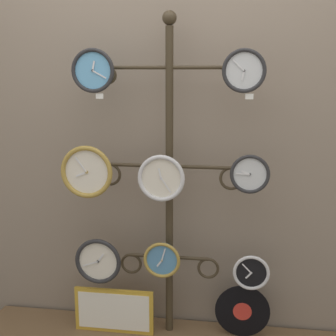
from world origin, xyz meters
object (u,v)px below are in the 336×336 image
object	(u,v)px
display_stand	(169,233)
clock_middle_right	(250,174)
clock_top_left	(93,71)
clock_middle_left	(87,172)
clock_top_right	(244,71)
clock_bottom_left	(98,261)
clock_bottom_right	(251,272)
clock_bottom_center	(162,260)
clock_middle_center	(161,178)
picture_frame	(114,311)
vinyl_record	(242,311)

from	to	relation	value
display_stand	clock_middle_right	size ratio (longest dim) A/B	8.98
clock_top_left	clock_middle_left	world-z (taller)	clock_top_left
clock_top_left	clock_top_right	xyz separation A→B (m)	(0.78, -0.02, -0.00)
display_stand	clock_bottom_left	distance (m)	0.43
display_stand	clock_bottom_right	world-z (taller)	display_stand
clock_middle_left	clock_bottom_center	world-z (taller)	clock_middle_left
display_stand	clock_middle_right	xyz separation A→B (m)	(0.44, -0.08, 0.37)
clock_top_left	clock_middle_right	world-z (taller)	clock_top_left
clock_top_right	clock_middle_left	size ratio (longest dim) A/B	0.75
clock_bottom_left	clock_top_left	bearing A→B (deg)	68.34
clock_top_left	clock_middle_center	world-z (taller)	clock_top_left
clock_middle_left	clock_bottom_right	xyz separation A→B (m)	(0.90, 0.02, -0.53)
clock_top_left	clock_bottom_center	xyz separation A→B (m)	(0.36, -0.00, -1.03)
clock_top_left	clock_bottom_center	bearing A→B (deg)	-0.69
clock_middle_left	clock_bottom_left	bearing A→B (deg)	25.70
display_stand	clock_middle_left	bearing A→B (deg)	-165.26
clock_top_left	clock_top_right	world-z (taller)	clock_top_left
clock_middle_left	clock_middle_right	bearing A→B (deg)	2.57
clock_top_right	clock_bottom_left	bearing A→B (deg)	178.73
clock_bottom_left	clock_bottom_right	xyz separation A→B (m)	(0.85, 0.00, -0.01)
clock_middle_right	picture_frame	bearing A→B (deg)	179.91
clock_middle_center	vinyl_record	bearing A→B (deg)	11.48
vinyl_record	display_stand	bearing A→B (deg)	178.64
clock_bottom_right	vinyl_record	size ratio (longest dim) A/B	0.63
clock_bottom_left	display_stand	bearing A→B (deg)	13.50
clock_bottom_right	vinyl_record	distance (m)	0.29
clock_middle_right	vinyl_record	bearing A→B (deg)	100.73
clock_bottom_center	clock_top_left	bearing A→B (deg)	179.31
clock_top_left	clock_bottom_right	size ratio (longest dim) A/B	1.17
clock_bottom_right	picture_frame	xyz separation A→B (m)	(-0.78, 0.02, -0.30)
display_stand	clock_middle_right	bearing A→B (deg)	-9.81
clock_middle_center	display_stand	bearing A→B (deg)	74.46
clock_top_left	vinyl_record	size ratio (longest dim) A/B	0.74
clock_middle_center	clock_bottom_right	size ratio (longest dim) A/B	1.28
clock_bottom_left	vinyl_record	bearing A→B (deg)	5.89
clock_middle_right	clock_middle_center	bearing A→B (deg)	-176.73
clock_top_left	picture_frame	size ratio (longest dim) A/B	0.50
clock_top_left	picture_frame	bearing A→B (deg)	9.66
clock_top_right	vinyl_record	size ratio (longest dim) A/B	0.70
clock_top_right	picture_frame	size ratio (longest dim) A/B	0.47
clock_middle_left	clock_bottom_center	size ratio (longest dim) A/B	1.40
clock_top_left	clock_middle_left	size ratio (longest dim) A/B	0.80
clock_bottom_left	clock_top_right	bearing A→B (deg)	-1.27
clock_bottom_left	vinyl_record	world-z (taller)	clock_bottom_left
clock_middle_center	clock_middle_left	bearing A→B (deg)	-178.23
clock_top_left	vinyl_record	xyz separation A→B (m)	(0.81, 0.08, -1.34)
clock_middle_right	clock_bottom_right	bearing A→B (deg)	-28.26
display_stand	clock_top_right	distance (m)	0.99
clock_middle_center	clock_bottom_center	bearing A→B (deg)	85.53
clock_top_left	clock_middle_center	bearing A→B (deg)	-2.35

